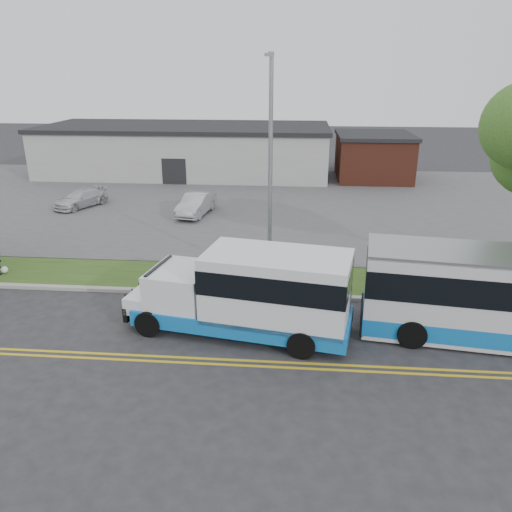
# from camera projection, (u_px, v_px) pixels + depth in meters

# --- Properties ---
(ground) EXTENTS (140.00, 140.00, 0.00)m
(ground) POSITION_uv_depth(u_px,v_px,m) (191.00, 306.00, 20.13)
(ground) COLOR #28282B
(ground) RESTS_ON ground
(lane_line_north) EXTENTS (70.00, 0.12, 0.01)m
(lane_line_north) POSITION_uv_depth(u_px,v_px,m) (167.00, 357.00, 16.54)
(lane_line_north) COLOR gold
(lane_line_north) RESTS_ON ground
(lane_line_south) EXTENTS (70.00, 0.12, 0.01)m
(lane_line_south) POSITION_uv_depth(u_px,v_px,m) (164.00, 362.00, 16.26)
(lane_line_south) COLOR gold
(lane_line_south) RESTS_ON ground
(curb) EXTENTS (80.00, 0.30, 0.15)m
(curb) POSITION_uv_depth(u_px,v_px,m) (196.00, 293.00, 21.14)
(curb) COLOR #9E9B93
(curb) RESTS_ON ground
(verge) EXTENTS (80.00, 3.30, 0.10)m
(verge) POSITION_uv_depth(u_px,v_px,m) (204.00, 277.00, 22.82)
(verge) COLOR #2C4617
(verge) RESTS_ON ground
(parking_lot) EXTENTS (80.00, 25.00, 0.10)m
(parking_lot) POSITION_uv_depth(u_px,v_px,m) (240.00, 201.00, 35.98)
(parking_lot) COLOR #4C4C4F
(parking_lot) RESTS_ON ground
(commercial_building) EXTENTS (25.40, 10.40, 4.35)m
(commercial_building) POSITION_uv_depth(u_px,v_px,m) (187.00, 150.00, 45.05)
(commercial_building) COLOR #9E9E99
(commercial_building) RESTS_ON ground
(brick_wing) EXTENTS (6.30, 7.30, 3.90)m
(brick_wing) POSITION_uv_depth(u_px,v_px,m) (373.00, 156.00, 42.86)
(brick_wing) COLOR brown
(brick_wing) RESTS_ON ground
(streetlight_near) EXTENTS (0.35, 1.53, 9.50)m
(streetlight_near) POSITION_uv_depth(u_px,v_px,m) (270.00, 165.00, 20.61)
(streetlight_near) COLOR gray
(streetlight_near) RESTS_ON verge
(shuttle_bus) EXTENTS (8.38, 3.96, 3.10)m
(shuttle_bus) POSITION_uv_depth(u_px,v_px,m) (255.00, 291.00, 17.52)
(shuttle_bus) COLOR #1067B8
(shuttle_bus) RESTS_ON ground
(parked_car_a) EXTENTS (2.08, 4.35, 1.38)m
(parked_car_a) POSITION_uv_depth(u_px,v_px,m) (196.00, 204.00, 32.25)
(parked_car_a) COLOR #ADAEB4
(parked_car_a) RESTS_ON parking_lot
(parked_car_b) EXTENTS (3.20, 4.33, 1.17)m
(parked_car_b) POSITION_uv_depth(u_px,v_px,m) (81.00, 198.00, 34.14)
(parked_car_b) COLOR silver
(parked_car_b) RESTS_ON parking_lot
(grocery_bag_right) EXTENTS (0.32, 0.32, 0.32)m
(grocery_bag_right) POSITION_uv_depth(u_px,v_px,m) (4.00, 270.00, 23.07)
(grocery_bag_right) COLOR white
(grocery_bag_right) RESTS_ON verge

